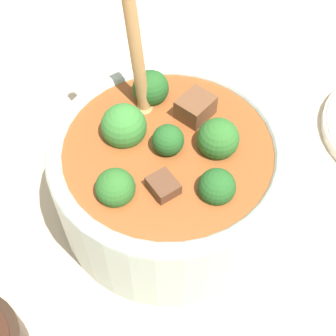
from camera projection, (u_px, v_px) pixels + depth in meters
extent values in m
plane|color=#C6B293|center=(168.00, 206.00, 0.51)|extent=(4.00, 4.00, 0.00)
cylinder|color=#B2C6BC|center=(168.00, 180.00, 0.47)|extent=(0.22, 0.22, 0.10)
torus|color=#B2C6BC|center=(168.00, 149.00, 0.43)|extent=(0.22, 0.22, 0.02)
cylinder|color=brown|center=(168.00, 169.00, 0.45)|extent=(0.20, 0.20, 0.07)
sphere|color=#235B23|center=(151.00, 88.00, 0.46)|extent=(0.04, 0.04, 0.04)
cylinder|color=#6B9956|center=(152.00, 106.00, 0.48)|extent=(0.01, 0.01, 0.02)
sphere|color=#235B23|center=(169.00, 143.00, 0.42)|extent=(0.03, 0.03, 0.03)
cylinder|color=#6B9956|center=(169.00, 157.00, 0.43)|extent=(0.01, 0.01, 0.01)
sphere|color=#235B23|center=(217.00, 187.00, 0.39)|extent=(0.03, 0.03, 0.03)
cylinder|color=#6B9956|center=(215.00, 202.00, 0.41)|extent=(0.01, 0.01, 0.01)
sphere|color=#387F33|center=(124.00, 126.00, 0.43)|extent=(0.04, 0.04, 0.04)
cylinder|color=#6B9956|center=(126.00, 147.00, 0.45)|extent=(0.01, 0.01, 0.02)
sphere|color=#2D6B28|center=(115.00, 188.00, 0.39)|extent=(0.03, 0.03, 0.03)
cylinder|color=#6B9956|center=(118.00, 203.00, 0.41)|extent=(0.01, 0.01, 0.02)
sphere|color=#2D6B28|center=(218.00, 139.00, 0.42)|extent=(0.04, 0.04, 0.04)
cylinder|color=#6B9956|center=(216.00, 158.00, 0.44)|extent=(0.01, 0.01, 0.02)
cube|color=brown|center=(166.00, 188.00, 0.40)|extent=(0.03, 0.03, 0.02)
cube|color=brown|center=(195.00, 109.00, 0.44)|extent=(0.04, 0.04, 0.02)
ellipsoid|color=#A87A47|center=(145.00, 111.00, 0.46)|extent=(0.04, 0.03, 0.01)
cylinder|color=#A87A47|center=(132.00, 27.00, 0.40)|extent=(0.05, 0.03, 0.18)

